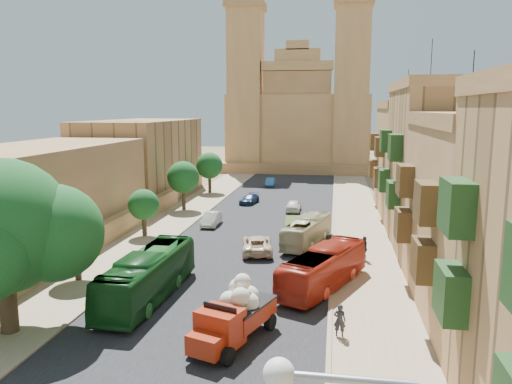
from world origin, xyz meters
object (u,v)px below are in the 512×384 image
(ficus_tree, at_px, (3,231))
(olive_pickup, at_px, (297,233))
(car_white_a, at_px, (211,219))
(street_tree_a, at_px, (76,234))
(car_white_b, at_px, (294,206))
(car_dkblue, at_px, (249,199))
(pedestrian_c, at_px, (364,248))
(car_blue_a, at_px, (148,281))
(street_tree_d, at_px, (209,166))
(bus_green_north, at_px, (148,276))
(street_tree_c, at_px, (183,177))
(pedestrian_a, at_px, (340,320))
(car_blue_b, at_px, (270,182))
(church, at_px, (299,119))
(car_cream, at_px, (257,244))
(red_truck, at_px, (234,314))
(bus_red_east, at_px, (324,268))
(street_tree_b, at_px, (144,205))
(bus_cream_east, at_px, (307,231))

(ficus_tree, height_order, olive_pickup, ficus_tree)
(olive_pickup, bearing_deg, car_white_a, 148.93)
(street_tree_a, xyz_separation_m, car_white_b, (12.53, 25.02, -2.54))
(car_dkblue, relative_size, pedestrian_c, 2.06)
(car_blue_a, xyz_separation_m, car_dkblue, (1.26, 30.27, -0.11))
(olive_pickup, xyz_separation_m, car_blue_a, (-8.46, -12.88, -0.29))
(street_tree_a, relative_size, street_tree_d, 0.86)
(street_tree_a, xyz_separation_m, pedestrian_c, (19.43, 7.53, -2.26))
(bus_green_north, bearing_deg, car_white_b, 78.67)
(street_tree_c, height_order, pedestrian_a, street_tree_c)
(bus_green_north, height_order, car_blue_b, bus_green_north)
(olive_pickup, xyz_separation_m, car_white_b, (-1.47, 13.52, -0.30))
(church, bearing_deg, car_cream, -89.02)
(red_truck, bearing_deg, street_tree_a, 149.23)
(street_tree_a, height_order, pedestrian_c, street_tree_a)
(car_dkblue, bearing_deg, red_truck, -71.24)
(pedestrian_c, bearing_deg, bus_green_north, -60.07)
(car_white_b, xyz_separation_m, pedestrian_c, (6.90, -17.48, 0.28))
(red_truck, xyz_separation_m, pedestrian_c, (7.13, 14.85, -0.50))
(street_tree_c, distance_m, olive_pickup, 18.98)
(ficus_tree, height_order, car_blue_a, ficus_tree)
(car_cream, height_order, pedestrian_a, pedestrian_a)
(bus_red_east, relative_size, pedestrian_a, 5.46)
(street_tree_b, height_order, car_blue_b, street_tree_b)
(car_cream, xyz_separation_m, pedestrian_c, (8.43, -0.73, 0.25))
(church, xyz_separation_m, bus_green_north, (-4.00, -69.13, -8.04))
(street_tree_a, distance_m, bus_red_east, 16.64)
(olive_pickup, height_order, car_dkblue, olive_pickup)
(pedestrian_a, bearing_deg, car_blue_b, -69.61)
(street_tree_b, distance_m, bus_cream_east, 14.96)
(pedestrian_c, bearing_deg, car_white_b, -165.35)
(car_dkblue, bearing_deg, car_white_a, -88.22)
(bus_cream_east, bearing_deg, ficus_tree, 67.87)
(car_blue_a, bearing_deg, church, 74.86)
(street_tree_c, relative_size, car_blue_a, 1.40)
(pedestrian_c, bearing_deg, pedestrian_a, -15.09)
(car_dkblue, bearing_deg, street_tree_d, 143.85)
(bus_cream_east, xyz_separation_m, car_dkblue, (-8.05, 17.57, -0.61))
(pedestrian_c, bearing_deg, olive_pickup, -133.02)
(street_tree_a, bearing_deg, car_blue_b, 80.20)
(olive_pickup, height_order, car_cream, olive_pickup)
(bus_green_north, distance_m, bus_cream_east, 16.43)
(street_tree_d, height_order, car_blue_b, street_tree_d)
(olive_pickup, distance_m, car_blue_b, 32.48)
(street_tree_c, relative_size, car_white_b, 1.43)
(car_dkblue, xyz_separation_m, pedestrian_c, (12.63, -21.35, 0.38))
(bus_red_east, height_order, car_dkblue, bus_red_east)
(church, relative_size, car_white_a, 8.97)
(pedestrian_c, bearing_deg, street_tree_c, -137.17)
(church, xyz_separation_m, bus_cream_east, (4.85, -55.30, -8.33))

